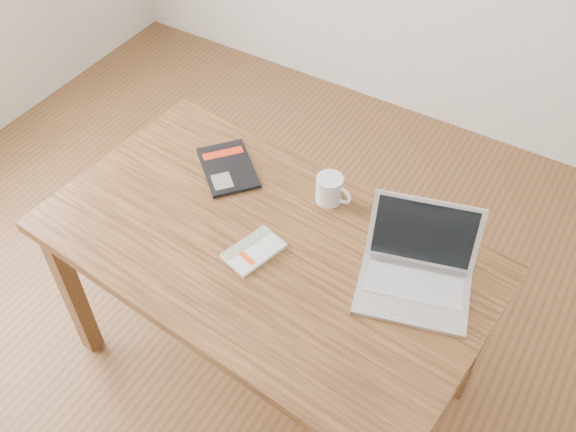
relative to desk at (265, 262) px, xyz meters
The scene contains 6 objects.
room 0.73m from the desk, 124.22° to the right, with size 4.04×4.04×2.70m.
desk is the anchor object (origin of this frame).
white_guidebook 0.11m from the desk, 101.27° to the right, with size 0.15×0.20×0.02m.
black_guidebook 0.38m from the desk, 142.71° to the left, with size 0.30×0.29×0.01m.
laptop 0.49m from the desk, 13.36° to the left, with size 0.39×0.38×0.22m.
coffee_mug 0.32m from the desk, 73.52° to the left, with size 0.13×0.09×0.10m.
Camera 1 is at (0.80, -0.88, 2.27)m, focal length 40.00 mm.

